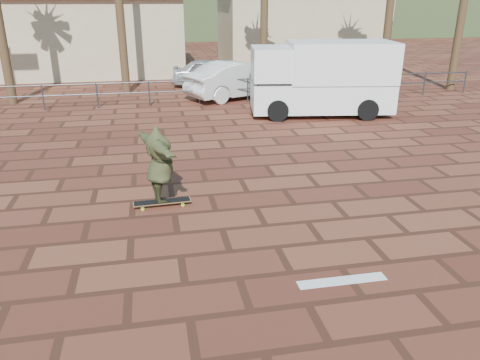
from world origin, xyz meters
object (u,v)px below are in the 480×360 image
object	(u,v)px
skateboarder	(160,165)
car_white	(240,79)
longboard	(162,202)
car_silver	(213,72)
campervan	(323,77)

from	to	relation	value
skateboarder	car_white	distance (m)	11.53
longboard	car_silver	bearing A→B (deg)	74.75
skateboarder	car_white	xyz separation A→B (m)	(3.75, 10.90, -0.14)
skateboarder	car_white	world-z (taller)	skateboarder
longboard	campervan	size ratio (longest dim) A/B	0.23
car_silver	longboard	bearing A→B (deg)	174.87
longboard	campervan	bearing A→B (deg)	46.79
car_white	longboard	bearing A→B (deg)	137.25
campervan	skateboarder	bearing A→B (deg)	-121.48
skateboarder	campervan	size ratio (longest dim) A/B	0.37
skateboarder	campervan	bearing A→B (deg)	-57.72
longboard	car_white	distance (m)	11.55
longboard	car_silver	world-z (taller)	car_silver
skateboarder	campervan	world-z (taller)	campervan
longboard	skateboarder	bearing A→B (deg)	-3.10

